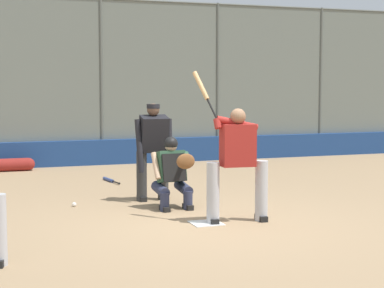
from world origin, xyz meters
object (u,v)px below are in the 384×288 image
object	(u,v)px
baseball_loose	(74,204)
equipment_bag_dugout_side	(7,165)
batter_at_plate	(237,160)
catcher_behind_plate	(173,172)
umpire_home	(153,149)
spare_bat_near_backstop	(110,180)

from	to	relation	value
baseball_loose	equipment_bag_dugout_side	distance (m)	4.91
batter_at_plate	catcher_behind_plate	bearing A→B (deg)	-61.66
umpire_home	equipment_bag_dugout_side	world-z (taller)	umpire_home
batter_at_plate	spare_bat_near_backstop	size ratio (longest dim) A/B	2.55
spare_bat_near_backstop	catcher_behind_plate	bearing A→B (deg)	177.10
batter_at_plate	spare_bat_near_backstop	world-z (taller)	batter_at_plate
baseball_loose	equipment_bag_dugout_side	world-z (taller)	equipment_bag_dugout_side
catcher_behind_plate	baseball_loose	bearing A→B (deg)	-27.80
catcher_behind_plate	baseball_loose	world-z (taller)	catcher_behind_plate
batter_at_plate	umpire_home	size ratio (longest dim) A/B	1.31
batter_at_plate	spare_bat_near_backstop	distance (m)	4.62
catcher_behind_plate	spare_bat_near_backstop	distance (m)	3.25
catcher_behind_plate	baseball_loose	xyz separation A→B (m)	(1.47, -0.68, -0.56)
umpire_home	baseball_loose	world-z (taller)	umpire_home
baseball_loose	equipment_bag_dugout_side	size ratio (longest dim) A/B	0.06
umpire_home	equipment_bag_dugout_side	xyz separation A→B (m)	(2.13, -4.72, -0.74)
catcher_behind_plate	umpire_home	world-z (taller)	umpire_home
umpire_home	catcher_behind_plate	bearing A→B (deg)	95.22
batter_at_plate	catcher_behind_plate	size ratio (longest dim) A/B	1.89
umpire_home	batter_at_plate	bearing A→B (deg)	105.96
umpire_home	spare_bat_near_backstop	xyz separation A→B (m)	(0.25, -2.38, -0.86)
batter_at_plate	catcher_behind_plate	distance (m)	1.42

